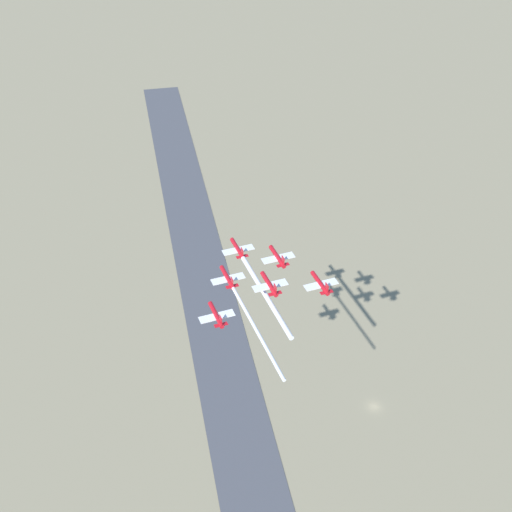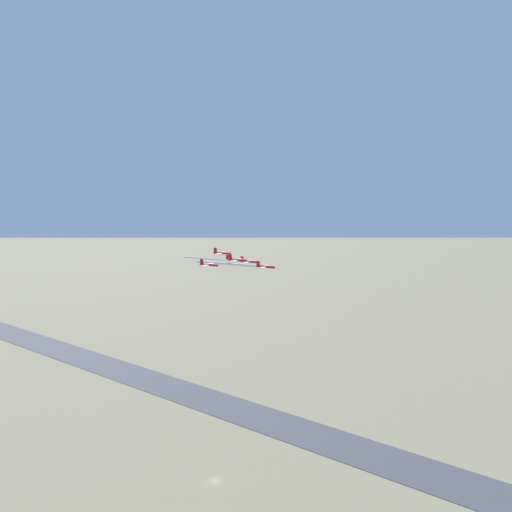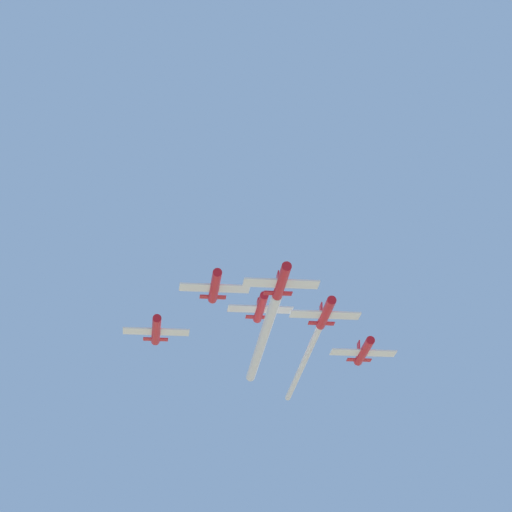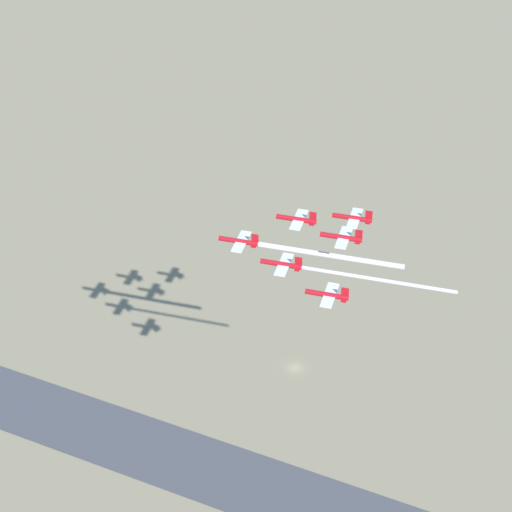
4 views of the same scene
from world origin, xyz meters
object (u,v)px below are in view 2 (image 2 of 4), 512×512
jet_0 (265,267)px  jet_3 (233,260)px  jet_2 (237,260)px  jet_5 (208,265)px  jet_4 (221,253)px  jet_1 (248,262)px

jet_0 → jet_3: jet_0 is taller
jet_3 → jet_2: bearing=29.5°
jet_5 → jet_4: bearing=-180.0°
jet_1 → jet_5: size_ratio=1.00×
jet_0 → jet_1: (-9.04, 9.63, 0.59)m
jet_2 → jet_3: size_ratio=1.00×
jet_3 → jet_5: (-7.54, -25.70, 1.97)m
jet_2 → jet_5: jet_2 is taller
jet_3 → jet_5: size_ratio=1.00×
jet_5 → jet_0: bearing=120.5°
jet_4 → jet_1: bearing=120.5°
jet_0 → jet_4: size_ratio=1.00×
jet_3 → jet_4: jet_4 is taller
jet_1 → jet_4: bearing=-59.5°
jet_1 → jet_4: jet_4 is taller
jet_0 → jet_2: jet_2 is taller
jet_0 → jet_4: jet_4 is taller
jet_1 → jet_3: (-9.04, 9.63, -0.91)m
jet_1 → jet_5: 23.11m
jet_4 → jet_2: bearing=59.5°
jet_1 → jet_4: 13.98m
jet_0 → jet_4: (-21.85, 6.41, 5.19)m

